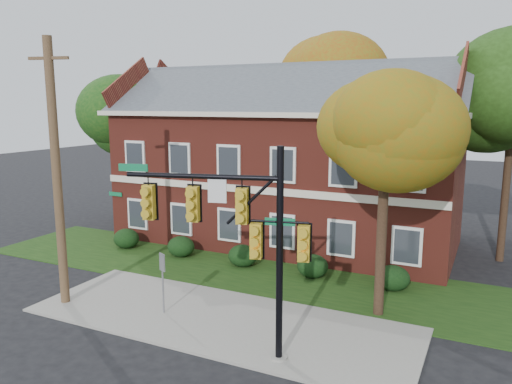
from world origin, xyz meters
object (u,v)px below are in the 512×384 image
at_px(traffic_signal, 240,229).
at_px(hedge_far_right, 393,278).
at_px(hedge_left, 181,247).
at_px(hedge_right, 313,266).
at_px(utility_pole, 57,174).
at_px(tree_near_right, 392,133).
at_px(hedge_far_left, 126,238).
at_px(sign_post, 163,273).
at_px(apartment_building, 286,152).
at_px(tree_left_rear, 132,119).
at_px(hedge_center, 243,256).
at_px(tree_far_rear, 350,85).

bearing_deg(traffic_signal, hedge_far_right, 53.55).
distance_m(hedge_left, hedge_right, 7.00).
distance_m(hedge_right, traffic_signal, 8.43).
height_order(hedge_left, utility_pole, utility_pole).
distance_m(hedge_right, tree_near_right, 7.72).
xyz_separation_m(hedge_far_left, hedge_right, (10.50, 0.00, 0.00)).
xyz_separation_m(hedge_far_left, sign_post, (6.91, -6.13, 1.05)).
height_order(apartment_building, hedge_far_right, apartment_building).
height_order(tree_left_rear, utility_pole, utility_pole).
height_order(hedge_right, tree_near_right, tree_near_right).
distance_m(hedge_right, tree_left_rear, 15.17).
distance_m(hedge_far_right, tree_near_right, 6.77).
relative_size(hedge_far_left, utility_pole, 0.14).
distance_m(hedge_left, sign_post, 7.10).
xyz_separation_m(hedge_far_left, utility_pole, (2.86, -6.94, 4.55)).
height_order(hedge_far_left, sign_post, sign_post).
bearing_deg(tree_left_rear, sign_post, -46.81).
distance_m(hedge_right, hedge_far_right, 3.50).
distance_m(hedge_left, traffic_signal, 11.21).
xyz_separation_m(apartment_building, sign_post, (-0.09, -11.39, -3.41)).
height_order(hedge_left, traffic_signal, traffic_signal).
bearing_deg(hedge_far_left, hedge_center, 0.00).
relative_size(hedge_far_left, hedge_right, 1.00).
bearing_deg(hedge_right, tree_far_rear, 99.36).
height_order(hedge_far_left, tree_near_right, tree_near_right).
bearing_deg(apartment_building, hedge_far_left, -143.11).
relative_size(hedge_far_left, hedge_left, 1.00).
distance_m(utility_pole, sign_post, 5.42).
bearing_deg(apartment_building, tree_far_rear, 80.29).
bearing_deg(hedge_far_left, tree_left_rear, 123.42).
height_order(hedge_right, hedge_far_right, same).
xyz_separation_m(hedge_far_right, utility_pole, (-11.14, -6.94, 4.55)).
bearing_deg(hedge_far_right, tree_near_right, -85.48).
height_order(apartment_building, hedge_far_left, apartment_building).
distance_m(hedge_left, tree_left_rear, 9.69).
relative_size(hedge_far_right, traffic_signal, 0.22).
xyz_separation_m(hedge_left, tree_near_right, (10.72, -2.83, 6.14)).
relative_size(apartment_building, hedge_center, 13.43).
bearing_deg(hedge_center, utility_pole, -120.84).
relative_size(hedge_right, hedge_far_right, 1.00).
xyz_separation_m(traffic_signal, sign_post, (-3.99, 1.52, -2.44)).
xyz_separation_m(tree_left_rear, tree_far_rear, (11.07, 8.96, 2.16)).
height_order(hedge_right, utility_pole, utility_pole).
bearing_deg(utility_pole, hedge_left, 69.71).
xyz_separation_m(utility_pole, sign_post, (4.06, 0.81, -3.50)).
distance_m(hedge_far_left, sign_post, 9.30).
xyz_separation_m(apartment_building, hedge_right, (3.50, -5.25, -4.46)).
xyz_separation_m(tree_near_right, tree_left_rear, (-16.95, 6.97, 0.01)).
bearing_deg(traffic_signal, hedge_right, 78.59).
distance_m(hedge_right, utility_pole, 11.28).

